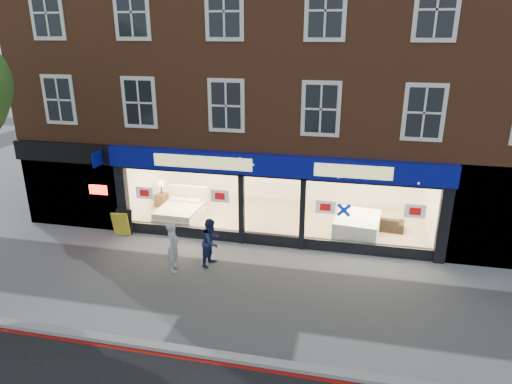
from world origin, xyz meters
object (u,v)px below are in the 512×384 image
(sofa, at_px, (379,222))
(a_board, at_px, (122,223))
(display_bed, at_px, (181,212))
(pedestrian_blue, at_px, (211,242))
(pedestrian_grey, at_px, (173,246))
(mattress_stack, at_px, (357,226))

(sofa, relative_size, a_board, 1.83)
(display_bed, distance_m, a_board, 2.30)
(pedestrian_blue, bearing_deg, a_board, 84.09)
(sofa, xyz_separation_m, pedestrian_blue, (-5.30, -3.79, 0.43))
(display_bed, distance_m, pedestrian_grey, 3.84)
(mattress_stack, xyz_separation_m, pedestrian_grey, (-5.51, -3.56, 0.34))
(mattress_stack, xyz_separation_m, sofa, (0.82, 0.84, -0.12))
(a_board, bearing_deg, pedestrian_grey, -40.97)
(sofa, bearing_deg, a_board, 20.17)
(display_bed, bearing_deg, pedestrian_blue, -52.72)
(a_board, relative_size, pedestrian_grey, 0.59)
(display_bed, height_order, sofa, display_bed)
(pedestrian_grey, bearing_deg, sofa, -63.56)
(mattress_stack, xyz_separation_m, a_board, (-8.31, -1.57, 0.00))
(sofa, distance_m, a_board, 9.45)
(a_board, height_order, pedestrian_blue, pedestrian_blue)
(display_bed, xyz_separation_m, a_board, (-1.61, -1.63, 0.07))
(mattress_stack, distance_m, a_board, 8.46)
(sofa, xyz_separation_m, a_board, (-9.13, -2.41, 0.12))
(sofa, height_order, pedestrian_grey, pedestrian_grey)
(display_bed, xyz_separation_m, mattress_stack, (6.70, -0.07, 0.06))
(sofa, distance_m, pedestrian_blue, 6.53)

